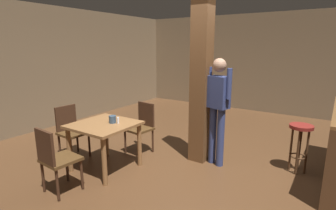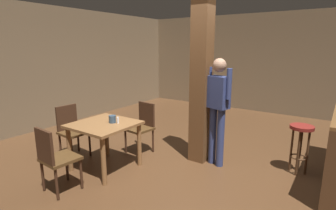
% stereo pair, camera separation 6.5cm
% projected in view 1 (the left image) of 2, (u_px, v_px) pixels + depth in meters
% --- Properties ---
extents(ground_plane, '(10.80, 10.80, 0.00)m').
position_uv_depth(ground_plane, '(195.00, 172.00, 4.05)').
color(ground_plane, '#4C301C').
extents(wall_back, '(8.00, 0.10, 2.80)m').
position_uv_depth(wall_back, '(270.00, 64.00, 7.40)').
color(wall_back, '#756047').
rests_on(wall_back, ground_plane).
extents(wall_left, '(0.10, 9.00, 2.80)m').
position_uv_depth(wall_left, '(38.00, 69.00, 5.89)').
color(wall_left, '#756047').
rests_on(wall_left, ground_plane).
extents(pillar, '(0.28, 0.28, 2.80)m').
position_uv_depth(pillar, '(201.00, 78.00, 4.20)').
color(pillar, brown).
rests_on(pillar, ground_plane).
extents(dining_table, '(0.89, 0.89, 0.74)m').
position_uv_depth(dining_table, '(104.00, 132.00, 4.03)').
color(dining_table, brown).
rests_on(dining_table, ground_plane).
extents(chair_north, '(0.47, 0.47, 0.89)m').
position_uv_depth(chair_north, '(142.00, 125.00, 4.72)').
color(chair_north, '#4C3319').
rests_on(chair_north, ground_plane).
extents(chair_west, '(0.45, 0.45, 0.89)m').
position_uv_depth(chair_west, '(71.00, 129.00, 4.49)').
color(chair_west, '#4C3319').
rests_on(chair_west, ground_plane).
extents(chair_south, '(0.45, 0.45, 0.89)m').
position_uv_depth(chair_south, '(55.00, 157.00, 3.35)').
color(chair_south, '#4C3319').
rests_on(chair_south, ground_plane).
extents(napkin_cup, '(0.11, 0.11, 0.11)m').
position_uv_depth(napkin_cup, '(112.00, 119.00, 4.02)').
color(napkin_cup, '#33475B').
rests_on(napkin_cup, dining_table).
extents(salt_shaker, '(0.03, 0.03, 0.10)m').
position_uv_depth(salt_shaker, '(118.00, 120.00, 3.99)').
color(salt_shaker, silver).
rests_on(salt_shaker, dining_table).
extents(standing_person, '(0.47, 0.29, 1.72)m').
position_uv_depth(standing_person, '(218.00, 104.00, 4.11)').
color(standing_person, navy).
rests_on(standing_person, ground_plane).
extents(bar_stool_near, '(0.34, 0.34, 0.75)m').
position_uv_depth(bar_stool_near, '(300.00, 137.00, 3.94)').
color(bar_stool_near, maroon).
rests_on(bar_stool_near, ground_plane).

